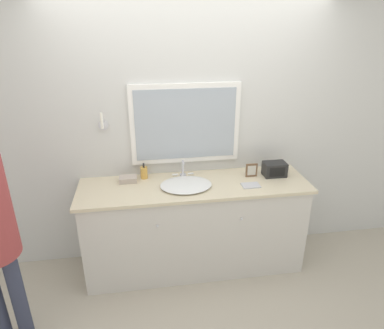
{
  "coord_description": "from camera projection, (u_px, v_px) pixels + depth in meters",
  "views": [
    {
      "loc": [
        -0.46,
        -2.46,
        2.32
      ],
      "look_at": [
        -0.03,
        0.3,
        1.11
      ],
      "focal_mm": 32.0,
      "sensor_mm": 36.0,
      "label": 1
    }
  ],
  "objects": [
    {
      "name": "sink_basin",
      "position": [
        186.0,
        184.0,
        3.09
      ],
      "size": [
        0.47,
        0.42,
        0.17
      ],
      "color": "white",
      "rests_on": "vanity_counter"
    },
    {
      "name": "picture_frame",
      "position": [
        251.0,
        170.0,
        3.26
      ],
      "size": [
        0.11,
        0.01,
        0.13
      ],
      "color": "brown",
      "rests_on": "vanity_counter"
    },
    {
      "name": "appliance_box",
      "position": [
        275.0,
        169.0,
        3.28
      ],
      "size": [
        0.21,
        0.14,
        0.13
      ],
      "color": "black",
      "rests_on": "vanity_counter"
    },
    {
      "name": "wall_back",
      "position": [
        189.0,
        135.0,
        3.28
      ],
      "size": [
        8.0,
        0.18,
        2.55
      ],
      "color": "silver",
      "rests_on": "ground_plane"
    },
    {
      "name": "metal_tray",
      "position": [
        251.0,
        185.0,
        3.1
      ],
      "size": [
        0.16,
        0.11,
        0.01
      ],
      "color": "silver",
      "rests_on": "vanity_counter"
    },
    {
      "name": "vanity_counter",
      "position": [
        195.0,
        226.0,
        3.31
      ],
      "size": [
        2.11,
        0.6,
        0.91
      ],
      "color": "beige",
      "rests_on": "ground_plane"
    },
    {
      "name": "soap_bottle",
      "position": [
        144.0,
        172.0,
        3.23
      ],
      "size": [
        0.07,
        0.07,
        0.15
      ],
      "color": "gold",
      "rests_on": "vanity_counter"
    },
    {
      "name": "ground_plane",
      "position": [
        200.0,
        285.0,
        3.22
      ],
      "size": [
        14.0,
        14.0,
        0.0
      ],
      "primitive_type": "plane",
      "color": "#B2A893"
    },
    {
      "name": "hand_towel_near_sink",
      "position": [
        128.0,
        179.0,
        3.17
      ],
      "size": [
        0.16,
        0.11,
        0.05
      ],
      "color": "#B7A899",
      "rests_on": "vanity_counter"
    }
  ]
}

